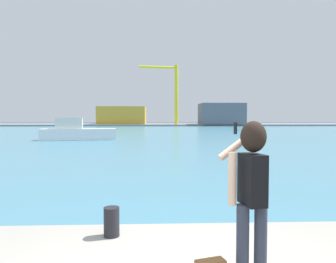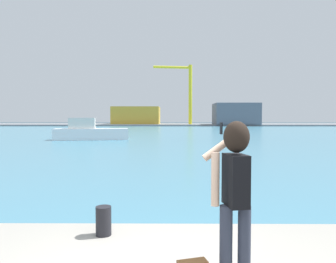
{
  "view_description": "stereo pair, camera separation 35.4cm",
  "coord_description": "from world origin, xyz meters",
  "px_view_note": "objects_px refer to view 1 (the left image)",
  "views": [
    {
      "loc": [
        -0.34,
        -3.13,
        2.23
      ],
      "look_at": [
        -0.05,
        4.14,
        1.92
      ],
      "focal_mm": 33.21,
      "sensor_mm": 36.0,
      "label": 1
    },
    {
      "loc": [
        0.01,
        -3.14,
        2.23
      ],
      "look_at": [
        -0.05,
        4.14,
        1.92
      ],
      "focal_mm": 33.21,
      "sensor_mm": 36.0,
      "label": 2
    }
  ],
  "objects_px": {
    "warehouse_left": "(123,115)",
    "warehouse_right": "(221,114)",
    "port_crane": "(172,88)",
    "boat_moored": "(77,132)",
    "harbor_bollard": "(112,222)",
    "person_photographer": "(251,182)"
  },
  "relations": [
    {
      "from": "harbor_bollard",
      "to": "port_crane",
      "type": "xyz_separation_m",
      "value": [
        5.46,
        85.06,
        10.14
      ]
    },
    {
      "from": "boat_moored",
      "to": "port_crane",
      "type": "distance_m",
      "value": 60.13
    },
    {
      "from": "warehouse_right",
      "to": "boat_moored",
      "type": "bearing_deg",
      "value": -115.11
    },
    {
      "from": "warehouse_left",
      "to": "warehouse_right",
      "type": "distance_m",
      "value": 29.52
    },
    {
      "from": "harbor_bollard",
      "to": "boat_moored",
      "type": "xyz_separation_m",
      "value": [
        -7.31,
        27.16,
        0.13
      ]
    },
    {
      "from": "person_photographer",
      "to": "harbor_bollard",
      "type": "height_order",
      "value": "person_photographer"
    },
    {
      "from": "harbor_bollard",
      "to": "warehouse_left",
      "type": "bearing_deg",
      "value": 95.88
    },
    {
      "from": "port_crane",
      "to": "warehouse_left",
      "type": "bearing_deg",
      "value": 160.63
    },
    {
      "from": "port_crane",
      "to": "warehouse_right",
      "type": "bearing_deg",
      "value": -0.88
    },
    {
      "from": "warehouse_left",
      "to": "warehouse_right",
      "type": "bearing_deg",
      "value": -10.55
    },
    {
      "from": "harbor_bollard",
      "to": "boat_moored",
      "type": "height_order",
      "value": "boat_moored"
    },
    {
      "from": "harbor_bollard",
      "to": "warehouse_right",
      "type": "bearing_deg",
      "value": 76.92
    },
    {
      "from": "person_photographer",
      "to": "warehouse_right",
      "type": "bearing_deg",
      "value": -21.8
    },
    {
      "from": "harbor_bollard",
      "to": "port_crane",
      "type": "bearing_deg",
      "value": 86.33
    },
    {
      "from": "warehouse_left",
      "to": "person_photographer",
      "type": "bearing_deg",
      "value": -83.15
    },
    {
      "from": "port_crane",
      "to": "person_photographer",
      "type": "bearing_deg",
      "value": -92.49
    },
    {
      "from": "warehouse_left",
      "to": "port_crane",
      "type": "relative_size",
      "value": 0.81
    },
    {
      "from": "boat_moored",
      "to": "warehouse_left",
      "type": "height_order",
      "value": "warehouse_left"
    },
    {
      "from": "boat_moored",
      "to": "warehouse_left",
      "type": "bearing_deg",
      "value": 81.2
    },
    {
      "from": "warehouse_left",
      "to": "warehouse_right",
      "type": "xyz_separation_m",
      "value": [
        29.01,
        -5.41,
        0.43
      ]
    },
    {
      "from": "harbor_bollard",
      "to": "warehouse_right",
      "type": "xyz_separation_m",
      "value": [
        19.72,
        84.84,
        2.79
      ]
    },
    {
      "from": "person_photographer",
      "to": "boat_moored",
      "type": "xyz_separation_m",
      "value": [
        -9.02,
        28.44,
        -0.71
      ]
    }
  ]
}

